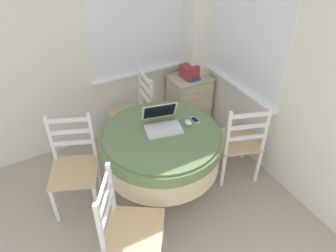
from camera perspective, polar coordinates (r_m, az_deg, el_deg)
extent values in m
cube|color=white|center=(3.64, -5.53, 19.61)|extent=(1.10, 0.01, 1.42)
cube|color=white|center=(3.89, -4.73, 9.30)|extent=(1.18, 0.07, 0.02)
cube|color=white|center=(3.40, 14.02, 17.49)|extent=(0.01, 1.10, 1.42)
cube|color=white|center=(3.68, 12.03, 6.82)|extent=(0.07, 1.18, 0.02)
cube|color=white|center=(3.91, 5.24, 17.51)|extent=(0.28, 0.28, 2.55)
cylinder|color=#4C3D2D|center=(3.44, -1.03, -10.80)|extent=(0.36, 0.36, 0.03)
cylinder|color=#4C3D2D|center=(3.18, -1.10, -6.41)|extent=(0.11, 0.11, 0.69)
cylinder|color=beige|center=(3.07, -1.14, -4.00)|extent=(1.09, 1.09, 0.34)
cylinder|color=#607A4C|center=(2.99, -1.16, -2.33)|extent=(1.12, 1.12, 0.11)
cylinder|color=#607A4C|center=(2.95, -1.18, -1.38)|extent=(1.06, 1.06, 0.02)
cube|color=silver|center=(2.98, -0.75, -0.58)|extent=(0.36, 0.27, 0.02)
cube|color=silver|center=(2.98, -0.83, -0.25)|extent=(0.31, 0.18, 0.00)
cube|color=silver|center=(3.03, -1.51, 2.60)|extent=(0.34, 0.16, 0.19)
cube|color=black|center=(3.03, -1.49, 2.58)|extent=(0.30, 0.14, 0.17)
ellipsoid|color=white|center=(3.04, 3.53, 0.60)|extent=(0.06, 0.09, 0.05)
cube|color=#B2B7BC|center=(3.11, 4.68, 1.04)|extent=(0.06, 0.12, 0.01)
cube|color=black|center=(3.11, 4.68, 1.13)|extent=(0.05, 0.09, 0.00)
cube|color=tan|center=(3.75, -6.52, 1.86)|extent=(0.47, 0.46, 0.02)
cube|color=white|center=(3.99, -9.74, 0.08)|extent=(0.04, 0.04, 0.41)
cube|color=white|center=(3.70, -8.23, -3.09)|extent=(0.04, 0.04, 0.41)
cube|color=white|center=(4.06, -4.55, 1.35)|extent=(0.04, 0.04, 0.41)
cube|color=white|center=(3.78, -2.67, -1.66)|extent=(0.04, 0.04, 0.41)
cube|color=white|center=(3.81, -4.89, 7.17)|extent=(0.03, 0.03, 0.50)
cube|color=white|center=(3.51, -2.88, 4.43)|extent=(0.03, 0.03, 0.50)
cube|color=white|center=(3.56, -4.05, 8.45)|extent=(0.06, 0.37, 0.04)
cube|color=white|center=(3.63, -3.96, 6.66)|extent=(0.06, 0.37, 0.04)
cube|color=white|center=(3.69, -3.88, 4.94)|extent=(0.06, 0.37, 0.04)
cube|color=tan|center=(3.44, 11.87, -2.45)|extent=(0.54, 0.55, 0.02)
cube|color=white|center=(3.77, 13.16, -2.87)|extent=(0.04, 0.04, 0.41)
cube|color=white|center=(3.66, 7.73, -3.55)|extent=(0.04, 0.04, 0.41)
cube|color=white|center=(3.52, 15.33, -6.78)|extent=(0.04, 0.04, 0.41)
cube|color=white|center=(3.39, 9.52, -7.67)|extent=(0.04, 0.04, 0.41)
cube|color=white|center=(3.22, 16.66, -0.62)|extent=(0.04, 0.04, 0.50)
cube|color=white|center=(3.08, 10.40, -1.35)|extent=(0.04, 0.04, 0.50)
cube|color=white|center=(3.04, 14.10, 1.82)|extent=(0.36, 0.14, 0.04)
cube|color=white|center=(3.11, 13.75, -0.12)|extent=(0.36, 0.14, 0.04)
cube|color=white|center=(3.19, 13.42, -1.97)|extent=(0.36, 0.14, 0.04)
cube|color=tan|center=(2.63, -5.86, -17.54)|extent=(0.59, 0.59, 0.02)
cube|color=white|center=(2.90, -1.09, -17.34)|extent=(0.05, 0.05, 0.41)
cube|color=white|center=(2.95, -8.88, -16.75)|extent=(0.05, 0.05, 0.41)
cube|color=white|center=(2.36, -11.78, -17.05)|extent=(0.04, 0.04, 0.50)
cube|color=white|center=(2.58, -9.87, -10.46)|extent=(0.04, 0.04, 0.50)
cube|color=white|center=(2.33, -11.29, -10.64)|extent=(0.22, 0.33, 0.04)
cube|color=white|center=(2.42, -10.93, -12.70)|extent=(0.22, 0.33, 0.04)
cube|color=white|center=(2.52, -10.58, -14.61)|extent=(0.22, 0.33, 0.04)
cube|color=tan|center=(3.15, -16.03, -7.68)|extent=(0.56, 0.56, 0.02)
cube|color=white|center=(3.21, -19.10, -12.97)|extent=(0.04, 0.04, 0.41)
cube|color=white|center=(3.14, -12.35, -12.80)|extent=(0.04, 0.04, 0.41)
cube|color=white|center=(3.47, -18.12, -8.17)|extent=(0.04, 0.04, 0.41)
cube|color=white|center=(3.40, -11.96, -7.90)|extent=(0.04, 0.04, 0.41)
cube|color=white|center=(3.17, -19.72, -2.04)|extent=(0.04, 0.04, 0.50)
cube|color=white|center=(3.09, -13.05, -1.62)|extent=(0.04, 0.04, 0.50)
cube|color=white|center=(3.02, -17.03, 0.96)|extent=(0.35, 0.16, 0.04)
cube|color=white|center=(3.09, -16.61, -0.97)|extent=(0.35, 0.16, 0.04)
cube|color=white|center=(3.17, -16.21, -2.82)|extent=(0.35, 0.16, 0.04)
cube|color=beige|center=(4.19, 3.65, 4.50)|extent=(0.46, 0.38, 0.64)
cube|color=beige|center=(4.02, 3.83, 8.48)|extent=(0.49, 0.40, 0.02)
cube|color=beige|center=(3.94, 5.23, 5.81)|extent=(0.41, 0.01, 0.18)
sphere|color=olive|center=(3.94, 5.30, 5.75)|extent=(0.02, 0.02, 0.02)
cube|color=beige|center=(4.06, 5.07, 3.21)|extent=(0.41, 0.01, 0.18)
sphere|color=olive|center=(4.05, 5.13, 3.15)|extent=(0.02, 0.02, 0.02)
cube|color=beige|center=(4.18, 4.91, 0.75)|extent=(0.41, 0.01, 0.18)
sphere|color=olive|center=(4.17, 4.97, 0.70)|extent=(0.02, 0.02, 0.02)
cube|color=#9E3338|center=(3.96, 3.79, 9.44)|extent=(0.18, 0.18, 0.16)
cube|color=#33478C|center=(4.00, 3.92, 8.65)|extent=(0.14, 0.25, 0.02)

